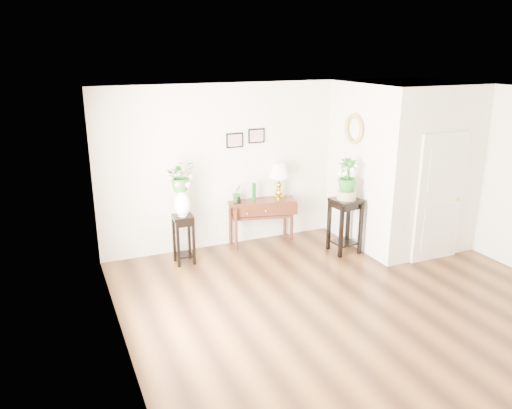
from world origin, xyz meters
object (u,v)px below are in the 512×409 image
table_lamp (279,179)px  plant_stand_b (345,226)px  plant_stand_a (184,239)px  console_table (261,221)px

table_lamp → plant_stand_b: (0.78, -0.95, -0.67)m
table_lamp → plant_stand_b: table_lamp is taller
table_lamp → plant_stand_a: size_ratio=0.79×
console_table → plant_stand_a: size_ratio=1.48×
table_lamp → plant_stand_a: table_lamp is taller
console_table → table_lamp: 0.82m
console_table → plant_stand_a: bearing=-153.9°
plant_stand_a → table_lamp: bearing=10.1°
table_lamp → plant_stand_a: bearing=-169.9°
plant_stand_a → plant_stand_b: 2.71m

